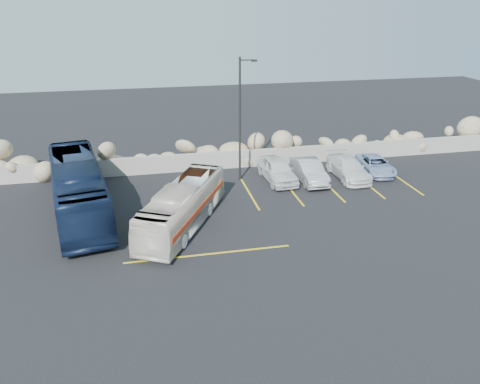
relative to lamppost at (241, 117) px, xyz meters
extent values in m
plane|color=black|center=(-2.56, -9.50, -4.30)|extent=(90.00, 90.00, 0.00)
cube|color=gray|center=(-2.56, 2.50, -3.70)|extent=(60.00, 0.40, 1.20)
cube|color=yellow|center=(-5.06, -2.50, -4.29)|extent=(0.12, 5.00, 0.01)
cube|color=yellow|center=(0.04, -2.50, -4.29)|extent=(0.12, 5.00, 0.01)
cube|color=yellow|center=(2.74, -2.50, -4.29)|extent=(0.12, 5.00, 0.01)
cube|color=yellow|center=(5.34, -2.50, -4.29)|extent=(0.12, 5.00, 0.01)
cube|color=yellow|center=(7.94, -2.50, -4.29)|extent=(0.12, 5.00, 0.01)
cube|color=yellow|center=(10.54, -2.50, -4.29)|extent=(0.12, 5.00, 0.01)
cube|color=yellow|center=(-3.56, -9.30, -4.29)|extent=(8.00, 0.12, 0.01)
cylinder|color=#292725|center=(-0.06, 0.00, -0.30)|extent=(0.14, 0.14, 8.00)
cylinder|color=#292725|center=(0.39, 0.00, 3.50)|extent=(0.90, 0.08, 0.08)
cube|color=#292725|center=(0.84, 0.00, 3.45)|extent=(0.35, 0.18, 0.12)
imported|color=silver|center=(-4.42, -6.06, -3.13)|extent=(5.62, 8.36, 2.34)
imported|color=#101C36|center=(-9.96, -3.25, -2.78)|extent=(4.45, 11.19, 3.04)
imported|color=silver|center=(2.36, -0.66, -3.54)|extent=(2.03, 4.52, 1.51)
imported|color=#AAABAF|center=(4.39, -1.17, -3.59)|extent=(1.50, 4.26, 1.40)
imported|color=silver|center=(7.19, -1.13, -3.63)|extent=(1.86, 4.57, 1.32)
imported|color=#8BA1C6|center=(9.46, -0.64, -3.73)|extent=(2.24, 4.21, 1.13)
camera|label=1|loc=(-6.11, -28.66, 7.16)|focal=35.00mm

